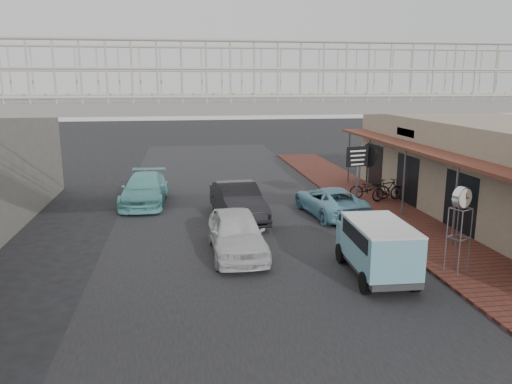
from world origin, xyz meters
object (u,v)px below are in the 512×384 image
object	(u,v)px
white_hatchback	(237,233)
arrow_sign	(372,156)
angkot_van	(377,242)
street_clock	(462,202)
angkot_curb	(330,201)
motorcycle_near	(370,189)
angkot_far	(144,190)
motorcycle_far	(387,190)
dark_sedan	(238,202)

from	to	relation	value
white_hatchback	arrow_sign	world-z (taller)	arrow_sign
angkot_van	street_clock	bearing A→B (deg)	-3.24
angkot_curb	motorcycle_near	world-z (taller)	angkot_curb
angkot_far	motorcycle_far	distance (m)	11.37
angkot_curb	motorcycle_near	distance (m)	3.41
white_hatchback	street_clock	bearing A→B (deg)	-25.37
angkot_curb	motorcycle_far	xyz separation A→B (m)	(3.30, 1.67, 0.02)
motorcycle_far	dark_sedan	bearing A→B (deg)	88.28
angkot_curb	street_clock	size ratio (longest dim) A/B	1.68
angkot_curb	angkot_van	distance (m)	7.02
white_hatchback	motorcycle_far	distance (m)	9.87
angkot_van	motorcycle_far	world-z (taller)	angkot_van
angkot_far	dark_sedan	bearing A→B (deg)	-36.20
angkot_van	angkot_curb	bearing A→B (deg)	86.48
motorcycle_far	street_clock	bearing A→B (deg)	153.89
angkot_van	street_clock	size ratio (longest dim) A/B	1.35
angkot_curb	angkot_van	bearing A→B (deg)	77.27
angkot_van	motorcycle_far	distance (m)	9.53
angkot_curb	motorcycle_near	xyz separation A→B (m)	(2.63, 2.17, -0.01)
angkot_van	arrow_sign	world-z (taller)	arrow_sign
angkot_van	motorcycle_far	xyz separation A→B (m)	(4.00, 8.64, -0.44)
angkot_van	street_clock	world-z (taller)	street_clock
dark_sedan	angkot_curb	xyz separation A→B (m)	(3.98, 0.15, -0.15)
white_hatchback	motorcycle_far	size ratio (longest dim) A/B	2.47
dark_sedan	angkot_far	xyz separation A→B (m)	(-4.01, 3.25, -0.06)
angkot_far	angkot_van	xyz separation A→B (m)	(7.28, -10.07, 0.38)
angkot_far	motorcycle_far	size ratio (longest dim) A/B	2.74
dark_sedan	arrow_sign	size ratio (longest dim) A/B	1.57
white_hatchback	arrow_sign	distance (m)	8.11
dark_sedan	street_clock	distance (m)	9.16
dark_sedan	arrow_sign	bearing A→B (deg)	-2.85
dark_sedan	angkot_curb	world-z (taller)	dark_sedan
angkot_curb	motorcycle_far	world-z (taller)	angkot_curb
angkot_van	white_hatchback	bearing A→B (deg)	147.97
motorcycle_near	motorcycle_far	xyz separation A→B (m)	(0.67, -0.50, 0.03)
motorcycle_far	arrow_sign	bearing A→B (deg)	119.75
dark_sedan	angkot_curb	bearing A→B (deg)	-4.74
angkot_far	angkot_van	size ratio (longest dim) A/B	1.37
white_hatchback	angkot_far	bearing A→B (deg)	114.06
angkot_far	arrow_sign	distance (m)	10.45
motorcycle_far	street_clock	world-z (taller)	street_clock
street_clock	motorcycle_near	bearing A→B (deg)	60.51
dark_sedan	arrow_sign	world-z (taller)	arrow_sign
angkot_far	street_clock	xyz separation A→B (m)	(9.66, -10.30, 1.55)
motorcycle_far	street_clock	size ratio (longest dim) A/B	0.68
motorcycle_near	motorcycle_far	bearing A→B (deg)	-113.21
motorcycle_far	arrow_sign	distance (m)	2.68
angkot_curb	arrow_sign	world-z (taller)	arrow_sign
dark_sedan	angkot_van	size ratio (longest dim) A/B	1.31
angkot_curb	dark_sedan	bearing A→B (deg)	-4.84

